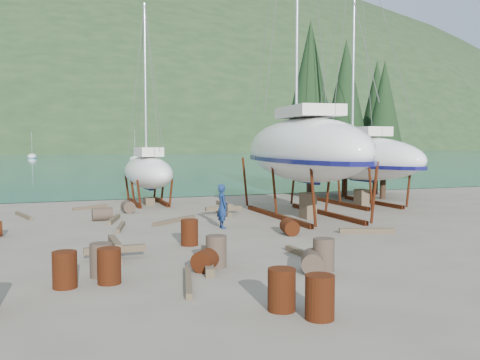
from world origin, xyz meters
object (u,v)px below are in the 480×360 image
object	(u,v)px
large_sailboat_far	(357,157)
small_sailboat_shore	(148,171)
worker	(222,206)
large_sailboat_near	(302,149)

from	to	relation	value
large_sailboat_far	small_sailboat_shore	bearing A→B (deg)	154.22
small_sailboat_shore	worker	distance (m)	9.63
small_sailboat_shore	large_sailboat_far	bearing A→B (deg)	-24.10
large_sailboat_far	small_sailboat_shore	xyz separation A→B (m)	(-10.94, 4.19, -0.79)
large_sailboat_near	large_sailboat_far	distance (m)	6.17
small_sailboat_shore	worker	world-z (taller)	small_sailboat_shore
large_sailboat_far	worker	xyz separation A→B (m)	(-9.67, -5.31, -1.75)
large_sailboat_near	large_sailboat_far	bearing A→B (deg)	39.80
large_sailboat_near	small_sailboat_shore	distance (m)	9.64
large_sailboat_near	small_sailboat_shore	bearing A→B (deg)	133.77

